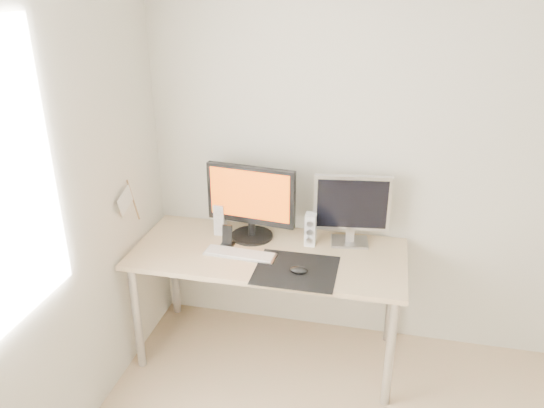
{
  "coord_description": "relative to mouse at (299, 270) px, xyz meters",
  "views": [
    {
      "loc": [
        -0.31,
        -1.29,
        2.24
      ],
      "look_at": [
        -0.92,
        1.44,
        1.01
      ],
      "focal_mm": 35.0,
      "sensor_mm": 36.0,
      "label": 1
    }
  ],
  "objects": [
    {
      "name": "speaker_right",
      "position": [
        0.01,
        0.35,
        0.08
      ],
      "size": [
        0.06,
        0.08,
        0.2
      ],
      "color": "white",
      "rests_on": "desk"
    },
    {
      "name": "mouse",
      "position": [
        0.0,
        0.0,
        0.0
      ],
      "size": [
        0.1,
        0.06,
        0.04
      ],
      "primitive_type": "ellipsoid",
      "color": "black",
      "rests_on": "mousepad"
    },
    {
      "name": "main_monitor",
      "position": [
        -0.36,
        0.36,
        0.23
      ],
      "size": [
        0.55,
        0.29,
        0.47
      ],
      "color": "black",
      "rests_on": "desk"
    },
    {
      "name": "desk",
      "position": [
        -0.22,
        0.2,
        -0.1
      ],
      "size": [
        1.6,
        0.7,
        0.73
      ],
      "color": "#D1B587",
      "rests_on": "ground"
    },
    {
      "name": "keyboard",
      "position": [
        -0.37,
        0.13,
        -0.01
      ],
      "size": [
        0.43,
        0.15,
        0.02
      ],
      "color": "silver",
      "rests_on": "desk"
    },
    {
      "name": "wall_back",
      "position": [
        0.71,
        0.57,
        0.5
      ],
      "size": [
        3.5,
        0.0,
        3.5
      ],
      "primitive_type": "plane",
      "rotation": [
        1.57,
        0.0,
        0.0
      ],
      "color": "silver",
      "rests_on": "ground"
    },
    {
      "name": "mousepad",
      "position": [
        -0.02,
        0.03,
        -0.02
      ],
      "size": [
        0.45,
        0.4,
        0.0
      ],
      "primitive_type": "cube",
      "color": "black",
      "rests_on": "desk"
    },
    {
      "name": "second_monitor",
      "position": [
        0.24,
        0.42,
        0.22
      ],
      "size": [
        0.45,
        0.19,
        0.43
      ],
      "color": "#AAAAAC",
      "rests_on": "desk"
    },
    {
      "name": "pennant",
      "position": [
        -1.01,
        0.06,
        0.3
      ],
      "size": [
        0.01,
        0.23,
        0.29
      ],
      "color": "#A57F54",
      "rests_on": "wall_left"
    },
    {
      "name": "phone_dock",
      "position": [
        -0.47,
        0.22,
        0.02
      ],
      "size": [
        0.08,
        0.06,
        0.13
      ],
      "color": "black",
      "rests_on": "desk"
    },
    {
      "name": "speaker_left",
      "position": [
        -0.56,
        0.37,
        0.08
      ],
      "size": [
        0.06,
        0.08,
        0.2
      ],
      "color": "white",
      "rests_on": "desk"
    }
  ]
}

